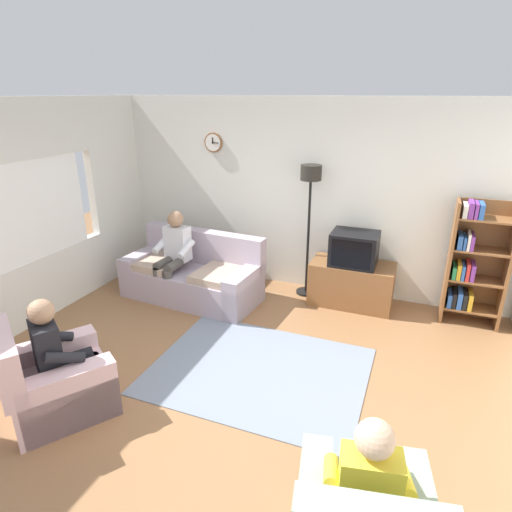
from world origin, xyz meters
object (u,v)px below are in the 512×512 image
armchair_near_window (54,383)px  person_in_right_armchair (367,482)px  person_on_couch (173,251)px  tv_stand (351,284)px  couch (193,276)px  person_in_left_armchair (59,350)px  tv (354,249)px  floor_lamp (310,195)px  bookshelf (473,263)px

armchair_near_window → person_in_right_armchair: bearing=-7.0°
person_on_couch → armchair_near_window: bearing=-84.6°
armchair_near_window → tv_stand: bearing=56.1°
couch → person_in_left_armchair: 2.49m
couch → tv: tv is taller
couch → person_in_right_armchair: bearing=-45.9°
person_in_left_armchair → armchair_near_window: bearing=-123.9°
couch → tv_stand: 2.20m
floor_lamp → person_on_couch: (-1.68, -0.81, -0.75)m
couch → armchair_near_window: bearing=-90.0°
person_in_right_armchair → person_in_left_armchair: bearing=171.4°
person_in_right_armchair → tv_stand: bearing=101.0°
tv → bookshelf: size_ratio=0.39×
bookshelf → person_on_couch: 3.85m
couch → person_on_couch: size_ratio=1.58×
tv_stand → armchair_near_window: (-2.11, -3.14, -0.01)m
tv_stand → floor_lamp: size_ratio=0.59×
bookshelf → floor_lamp: 2.19m
tv → bookshelf: (1.43, 0.09, -0.03)m
tv → person_on_couch: (-2.34, -0.69, -0.11)m
person_on_couch → couch: bearing=25.8°
tv → person_in_left_armchair: (-2.06, -3.04, -0.21)m
tv → person_in_left_armchair: person_in_left_armchair is taller
couch → bookshelf: bookshelf is taller
floor_lamp → armchair_near_window: 3.74m
tv_stand → bookshelf: 1.51m
person_on_couch → person_in_right_armchair: person_on_couch is taller
person_on_couch → bookshelf: bearing=11.7°
couch → floor_lamp: size_ratio=1.06×
couch → tv: bearing=15.2°
bookshelf → person_in_right_armchair: 3.64m
person_on_couch → person_in_right_armchair: 4.10m
bookshelf → armchair_near_window: bearing=-137.8°
tv_stand → armchair_near_window: armchair_near_window is taller
person_on_couch → tv_stand: bearing=16.9°
couch → person_in_left_armchair: size_ratio=1.75×
bookshelf → person_in_left_armchair: bookshelf is taller
tv_stand → floor_lamp: floor_lamp is taller
floor_lamp → person_in_right_armchair: (1.34, -3.58, -0.85)m
bookshelf → person_on_couch: bearing=-168.3°
couch → armchair_near_window: 2.54m
armchair_near_window → person_on_couch: (-0.23, 2.43, 0.41)m
person_on_couch → person_in_left_armchair: size_ratio=1.11×
couch → person_on_couch: person_on_couch is taller
tv_stand → tv: size_ratio=1.83×
person_in_left_armchair → tv: bearing=55.9°
bookshelf → floor_lamp: (-2.09, 0.03, 0.66)m
bookshelf → armchair_near_window: (-3.54, -3.21, -0.50)m
tv_stand → floor_lamp: 1.33m
couch → person_on_couch: bearing=-154.2°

